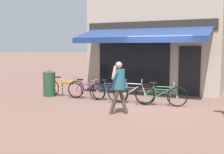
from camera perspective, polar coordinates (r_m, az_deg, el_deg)
ground_plane at (r=10.12m, az=7.72°, el=-5.68°), size 160.00×160.00×0.00m
shop_front at (r=14.07m, az=9.14°, el=8.61°), size 6.19×4.79×5.38m
bike_rack_rail at (r=10.82m, az=-0.15°, el=-2.22°), size 4.65×0.04×0.57m
bicycle_orange at (r=11.79m, az=-9.83°, el=-2.18°), size 1.81×0.55×0.85m
bicycle_purple at (r=11.12m, az=-5.33°, el=-2.70°), size 1.64×0.52×0.81m
bicycle_blue at (r=10.73m, az=-0.55°, el=-2.96°), size 1.69×0.52×0.82m
bicycle_silver at (r=10.29m, az=3.89°, el=-3.19°), size 1.71×0.58×0.89m
bicycle_green at (r=9.93m, az=9.91°, el=-3.72°), size 1.79×0.57×0.86m
pedestrian_adult at (r=8.59m, az=1.39°, el=-1.04°), size 0.55×0.65×1.63m
litter_bin at (r=12.05m, az=-12.63°, el=-1.20°), size 0.52×0.52×1.10m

